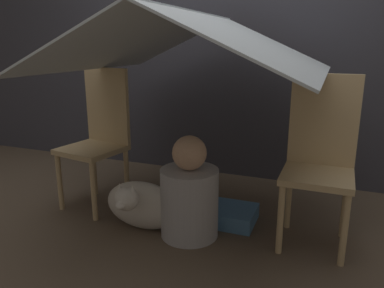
% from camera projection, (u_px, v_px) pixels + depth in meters
% --- Properties ---
extents(ground_plane, '(8.80, 8.80, 0.00)m').
position_uv_depth(ground_plane, '(181.00, 236.00, 2.29)').
color(ground_plane, brown).
extents(wall_back, '(7.00, 0.05, 2.50)m').
position_uv_depth(wall_back, '(237.00, 30.00, 3.07)').
color(wall_back, '#3D3D47').
rests_on(wall_back, ground_plane).
extents(chair_left, '(0.45, 0.45, 0.98)m').
position_uv_depth(chair_left, '(99.00, 134.00, 2.66)').
color(chair_left, '#D1B27F').
rests_on(chair_left, ground_plane).
extents(chair_right, '(0.39, 0.39, 0.98)m').
position_uv_depth(chair_right, '(320.00, 156.00, 2.14)').
color(chair_right, '#D1B27F').
rests_on(chair_right, ground_plane).
extents(sheet_canopy, '(1.51, 1.47, 0.35)m').
position_uv_depth(sheet_canopy, '(192.00, 42.00, 2.16)').
color(sheet_canopy, silver).
extents(person_front, '(0.35, 0.35, 0.63)m').
position_uv_depth(person_front, '(189.00, 196.00, 2.25)').
color(person_front, '#B2B2B7').
rests_on(person_front, ground_plane).
extents(dog, '(0.51, 0.38, 0.37)m').
position_uv_depth(dog, '(141.00, 205.00, 2.34)').
color(dog, silver).
rests_on(dog, ground_plane).
extents(floor_cushion, '(0.37, 0.30, 0.10)m').
position_uv_depth(floor_cushion, '(227.00, 214.00, 2.47)').
color(floor_cushion, '#4C7FB2').
rests_on(floor_cushion, ground_plane).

